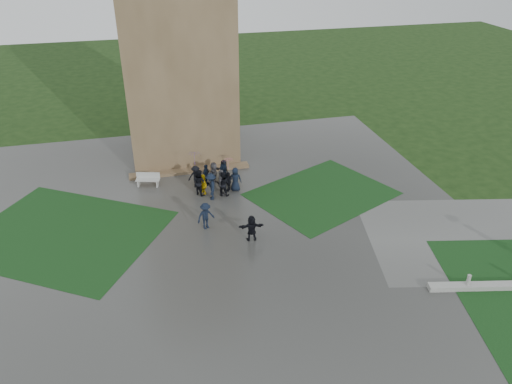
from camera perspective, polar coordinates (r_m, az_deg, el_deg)
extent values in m
plane|color=black|center=(29.01, -4.95, -6.89)|extent=(120.00, 120.00, 0.00)
cube|color=#343431|center=(30.63, -5.56, -4.74)|extent=(34.00, 34.00, 0.02)
cube|color=black|center=(32.59, -21.08, -4.49)|extent=(14.10, 13.46, 0.01)
cube|color=black|center=(34.99, 7.54, -0.22)|extent=(11.12, 10.15, 0.01)
cube|color=brown|center=(39.28, -9.25, 16.94)|extent=(8.00, 8.00, 18.00)
cube|color=brown|center=(38.00, -7.56, 2.44)|extent=(9.00, 0.80, 0.22)
cylinder|color=gray|center=(28.27, 23.07, -9.46)|extent=(0.20, 0.20, 0.90)
cube|color=#AFAFAA|center=(36.32, -12.27, 1.36)|extent=(1.76, 0.94, 0.07)
cube|color=#AFAFAA|center=(36.61, -13.26, 1.01)|extent=(0.21, 0.46, 0.47)
cube|color=#AFAFAA|center=(36.28, -11.20, 0.99)|extent=(0.21, 0.46, 0.47)
cube|color=#AFAFAA|center=(36.42, -12.23, 1.90)|extent=(1.64, 0.51, 0.45)
imported|color=black|center=(34.84, -3.15, 1.22)|extent=(0.92, 0.97, 1.46)
imported|color=black|center=(35.42, -3.74, 1.97)|extent=(0.97, 1.73, 1.76)
imported|color=black|center=(36.24, -3.68, 2.50)|extent=(0.90, 0.95, 1.61)
imported|color=#444348|center=(35.85, -4.83, 2.18)|extent=(1.33, 1.58, 1.66)
imported|color=black|center=(35.75, -5.73, 1.98)|extent=(0.96, 1.06, 1.57)
imported|color=black|center=(35.48, -6.89, 1.76)|extent=(1.14, 0.72, 1.65)
imported|color=yellow|center=(34.61, -6.11, 0.91)|extent=(0.96, 1.46, 1.48)
imported|color=black|center=(34.45, -6.50, 1.12)|extent=(0.96, 1.04, 1.87)
imported|color=black|center=(33.77, -5.15, 0.63)|extent=(0.74, 1.28, 1.91)
imported|color=#444348|center=(34.24, -3.98, 1.10)|extent=(1.00, 1.27, 1.91)
imported|color=black|center=(34.22, -3.82, 0.96)|extent=(0.99, 0.81, 1.78)
imported|color=black|center=(34.79, -2.37, 1.46)|extent=(0.99, 0.81, 1.74)
imported|color=pink|center=(34.22, -3.21, 3.24)|extent=(0.90, 0.90, 0.82)
imported|color=#683798|center=(34.86, -7.03, 3.81)|extent=(1.09, 1.09, 1.00)
imported|color=black|center=(34.92, -3.79, 3.62)|extent=(0.94, 0.94, 0.86)
imported|color=black|center=(30.67, -5.77, -2.74)|extent=(1.26, 0.93, 1.76)
imported|color=black|center=(29.47, -0.51, -4.15)|extent=(1.55, 0.65, 1.64)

